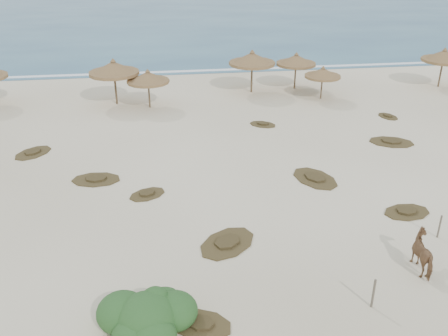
{
  "coord_description": "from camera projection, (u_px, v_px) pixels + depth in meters",
  "views": [
    {
      "loc": [
        -3.27,
        -15.84,
        11.14
      ],
      "look_at": [
        -0.43,
        5.0,
        0.92
      ],
      "focal_mm": 40.0,
      "sensor_mm": 36.0,
      "label": 1
    }
  ],
  "objects": [
    {
      "name": "palapa_4",
      "position": [
        296.0,
        60.0,
        37.03
      ],
      "size": [
        3.5,
        3.5,
        2.78
      ],
      "rotation": [
        0.0,
        0.0,
        0.2
      ],
      "color": "brown",
      "rests_on": "ground"
    },
    {
      "name": "scrub_10",
      "position": [
        388.0,
        116.0,
        32.3
      ],
      "size": [
        1.4,
        1.73,
        0.16
      ],
      "rotation": [
        0.0,
        0.0,
        1.89
      ],
      "color": "#4D3F22",
      "rests_on": "ground"
    },
    {
      "name": "scrub_7",
      "position": [
        263.0,
        124.0,
        30.99
      ],
      "size": [
        2.0,
        1.81,
        0.16
      ],
      "rotation": [
        0.0,
        0.0,
        2.58
      ],
      "color": "#4D3F22",
      "rests_on": "ground"
    },
    {
      "name": "fence_post_near",
      "position": [
        373.0,
        293.0,
        15.96
      ],
      "size": [
        0.09,
        0.09,
        1.09
      ],
      "primitive_type": "cylinder",
      "rotation": [
        0.0,
        0.0,
        -0.07
      ],
      "color": "#65594C",
      "rests_on": "ground"
    },
    {
      "name": "horse",
      "position": [
        425.0,
        254.0,
        17.66
      ],
      "size": [
        0.76,
        1.64,
        1.37
      ],
      "primitive_type": "imported",
      "rotation": [
        0.0,
        0.0,
        3.13
      ],
      "color": "olive",
      "rests_on": "ground"
    },
    {
      "name": "scrub_11",
      "position": [
        200.0,
        324.0,
        15.42
      ],
      "size": [
        2.39,
        2.04,
        0.16
      ],
      "rotation": [
        0.0,
        0.0,
        2.72
      ],
      "color": "#4D3F22",
      "rests_on": "ground"
    },
    {
      "name": "scrub_6",
      "position": [
        33.0,
        153.0,
        27.1
      ],
      "size": [
        2.47,
        2.56,
        0.16
      ],
      "rotation": [
        0.0,
        0.0,
        0.87
      ],
      "color": "#4D3F22",
      "rests_on": "ground"
    },
    {
      "name": "palapa_3",
      "position": [
        252.0,
        59.0,
        36.11
      ],
      "size": [
        3.6,
        3.6,
        3.17
      ],
      "rotation": [
        0.0,
        0.0,
        0.07
      ],
      "color": "brown",
      "rests_on": "ground"
    },
    {
      "name": "scrub_4",
      "position": [
        407.0,
        212.0,
        21.49
      ],
      "size": [
        2.26,
        1.65,
        0.16
      ],
      "rotation": [
        0.0,
        0.0,
        0.15
      ],
      "color": "#4D3F22",
      "rests_on": "ground"
    },
    {
      "name": "foam_line",
      "position": [
        196.0,
        71.0,
        42.55
      ],
      "size": [
        70.0,
        0.6,
        0.01
      ],
      "primitive_type": "cube",
      "color": "white",
      "rests_on": "ground"
    },
    {
      "name": "bush",
      "position": [
        147.0,
        318.0,
        15.1
      ],
      "size": [
        3.12,
        2.75,
        1.4
      ],
      "rotation": [
        0.0,
        0.0,
        -0.13
      ],
      "color": "#345F28",
      "rests_on": "ground"
    },
    {
      "name": "ground",
      "position": [
        252.0,
        244.0,
        19.38
      ],
      "size": [
        160.0,
        160.0,
        0.0
      ],
      "primitive_type": "plane",
      "color": "white",
      "rests_on": "ground"
    },
    {
      "name": "scrub_5",
      "position": [
        391.0,
        142.0,
        28.46
      ],
      "size": [
        2.91,
        2.38,
        0.16
      ],
      "rotation": [
        0.0,
        0.0,
        2.8
      ],
      "color": "#4D3F22",
      "rests_on": "ground"
    },
    {
      "name": "palapa_2",
      "position": [
        148.0,
        78.0,
        33.14
      ],
      "size": [
        3.43,
        3.43,
        2.66
      ],
      "rotation": [
        0.0,
        0.0,
        0.24
      ],
      "color": "brown",
      "rests_on": "ground"
    },
    {
      "name": "palapa_5",
      "position": [
        323.0,
        73.0,
        34.94
      ],
      "size": [
        3.16,
        3.16,
        2.39
      ],
      "rotation": [
        0.0,
        0.0,
        -0.28
      ],
      "color": "brown",
      "rests_on": "ground"
    },
    {
      "name": "fence_post_far",
      "position": [
        439.0,
        227.0,
        19.6
      ],
      "size": [
        0.07,
        0.07,
        1.0
      ],
      "primitive_type": "cylinder",
      "rotation": [
        0.0,
        0.0,
        -0.01
      ],
      "color": "#65594C",
      "rests_on": "ground"
    },
    {
      "name": "scrub_2",
      "position": [
        147.0,
        194.0,
        22.91
      ],
      "size": [
        2.07,
        1.84,
        0.16
      ],
      "rotation": [
        0.0,
        0.0,
        0.51
      ],
      "color": "#4D3F22",
      "rests_on": "ground"
    },
    {
      "name": "scrub_3",
      "position": [
        315.0,
        178.0,
        24.36
      ],
      "size": [
        2.63,
        3.11,
        0.16
      ],
      "rotation": [
        0.0,
        0.0,
        1.98
      ],
      "color": "#4D3F22",
      "rests_on": "ground"
    },
    {
      "name": "palapa_6",
      "position": [
        444.0,
        56.0,
        37.41
      ],
      "size": [
        4.06,
        4.06,
        3.01
      ],
      "rotation": [
        0.0,
        0.0,
        -0.32
      ],
      "color": "brown",
      "rests_on": "ground"
    },
    {
      "name": "palapa_1",
      "position": [
        114.0,
        69.0,
        33.62
      ],
      "size": [
        3.81,
        3.81,
        3.2
      ],
      "rotation": [
        0.0,
        0.0,
        0.12
      ],
      "color": "brown",
      "rests_on": "ground"
    },
    {
      "name": "scrub_1",
      "position": [
        96.0,
        179.0,
        24.25
      ],
      "size": [
        2.51,
        1.76,
        0.16
      ],
      "rotation": [
        0.0,
        0.0,
        3.04
      ],
      "color": "#4D3F22",
      "rests_on": "ground"
    },
    {
      "name": "scrub_9",
      "position": [
        227.0,
        243.0,
        19.38
      ],
      "size": [
        3.07,
        3.02,
        0.16
      ],
      "rotation": [
        0.0,
        0.0,
        0.75
      ],
      "color": "#4D3F22",
      "rests_on": "ground"
    }
  ]
}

